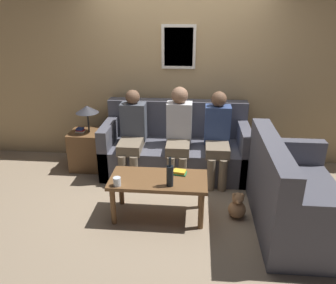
{
  "coord_description": "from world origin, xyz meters",
  "views": [
    {
      "loc": [
        0.27,
        -3.76,
        2.22
      ],
      "look_at": [
        -0.06,
        -0.07,
        0.69
      ],
      "focal_mm": 35.0,
      "sensor_mm": 36.0,
      "label": 1
    }
  ],
  "objects_px": {
    "couch_main": "(176,149)",
    "teddy_bear": "(237,207)",
    "couch_side": "(294,199)",
    "coffee_table": "(159,184)",
    "wine_bottle": "(170,175)",
    "drinking_glass": "(117,182)",
    "person_middle": "(179,131)",
    "person_right": "(217,134)",
    "person_left": "(132,132)"
  },
  "relations": [
    {
      "from": "drinking_glass",
      "to": "person_right",
      "type": "bearing_deg",
      "value": 46.49
    },
    {
      "from": "couch_side",
      "to": "person_middle",
      "type": "xyz_separation_m",
      "value": [
        -1.29,
        1.03,
        0.35
      ]
    },
    {
      "from": "person_left",
      "to": "wine_bottle",
      "type": "bearing_deg",
      "value": -61.47
    },
    {
      "from": "couch_side",
      "to": "person_right",
      "type": "xyz_separation_m",
      "value": [
        -0.77,
        1.02,
        0.32
      ]
    },
    {
      "from": "teddy_bear",
      "to": "coffee_table",
      "type": "bearing_deg",
      "value": -177.51
    },
    {
      "from": "teddy_bear",
      "to": "person_left",
      "type": "bearing_deg",
      "value": 145.29
    },
    {
      "from": "drinking_glass",
      "to": "person_middle",
      "type": "distance_m",
      "value": 1.31
    },
    {
      "from": "teddy_bear",
      "to": "person_middle",
      "type": "bearing_deg",
      "value": 127.61
    },
    {
      "from": "couch_main",
      "to": "teddy_bear",
      "type": "xyz_separation_m",
      "value": [
        0.77,
        -1.11,
        -0.2
      ]
    },
    {
      "from": "couch_main",
      "to": "couch_side",
      "type": "bearing_deg",
      "value": -42.04
    },
    {
      "from": "teddy_bear",
      "to": "couch_side",
      "type": "bearing_deg",
      "value": -9.41
    },
    {
      "from": "wine_bottle",
      "to": "person_middle",
      "type": "distance_m",
      "value": 1.12
    },
    {
      "from": "wine_bottle",
      "to": "teddy_bear",
      "type": "bearing_deg",
      "value": 13.84
    },
    {
      "from": "person_right",
      "to": "couch_side",
      "type": "bearing_deg",
      "value": -52.78
    },
    {
      "from": "wine_bottle",
      "to": "drinking_glass",
      "type": "xyz_separation_m",
      "value": [
        -0.55,
        -0.05,
        -0.08
      ]
    },
    {
      "from": "couch_side",
      "to": "coffee_table",
      "type": "height_order",
      "value": "couch_side"
    },
    {
      "from": "couch_main",
      "to": "drinking_glass",
      "type": "relative_size",
      "value": 21.18
    },
    {
      "from": "couch_main",
      "to": "person_right",
      "type": "distance_m",
      "value": 0.68
    },
    {
      "from": "couch_side",
      "to": "person_middle",
      "type": "distance_m",
      "value": 1.69
    },
    {
      "from": "person_middle",
      "to": "person_right",
      "type": "relative_size",
      "value": 1.04
    },
    {
      "from": "person_left",
      "to": "person_middle",
      "type": "bearing_deg",
      "value": -0.43
    },
    {
      "from": "coffee_table",
      "to": "person_right",
      "type": "bearing_deg",
      "value": 54.63
    },
    {
      "from": "couch_main",
      "to": "coffee_table",
      "type": "distance_m",
      "value": 1.16
    },
    {
      "from": "coffee_table",
      "to": "person_middle",
      "type": "relative_size",
      "value": 0.86
    },
    {
      "from": "couch_side",
      "to": "drinking_glass",
      "type": "distance_m",
      "value": 1.88
    },
    {
      "from": "person_right",
      "to": "teddy_bear",
      "type": "bearing_deg",
      "value": -77.49
    },
    {
      "from": "coffee_table",
      "to": "wine_bottle",
      "type": "distance_m",
      "value": 0.28
    },
    {
      "from": "wine_bottle",
      "to": "person_right",
      "type": "distance_m",
      "value": 1.23
    },
    {
      "from": "couch_side",
      "to": "person_left",
      "type": "distance_m",
      "value": 2.21
    },
    {
      "from": "wine_bottle",
      "to": "person_middle",
      "type": "relative_size",
      "value": 0.26
    },
    {
      "from": "person_right",
      "to": "teddy_bear",
      "type": "distance_m",
      "value": 1.07
    },
    {
      "from": "drinking_glass",
      "to": "person_left",
      "type": "relative_size",
      "value": 0.08
    },
    {
      "from": "couch_side",
      "to": "coffee_table",
      "type": "bearing_deg",
      "value": 87.82
    },
    {
      "from": "person_left",
      "to": "person_right",
      "type": "distance_m",
      "value": 1.16
    },
    {
      "from": "couch_main",
      "to": "person_right",
      "type": "height_order",
      "value": "person_right"
    },
    {
      "from": "drinking_glass",
      "to": "person_left",
      "type": "xyz_separation_m",
      "value": [
        -0.06,
        1.17,
        0.11
      ]
    },
    {
      "from": "drinking_glass",
      "to": "person_middle",
      "type": "height_order",
      "value": "person_middle"
    },
    {
      "from": "wine_bottle",
      "to": "couch_main",
      "type": "bearing_deg",
      "value": 91.05
    },
    {
      "from": "couch_side",
      "to": "teddy_bear",
      "type": "relative_size",
      "value": 4.79
    },
    {
      "from": "couch_main",
      "to": "person_right",
      "type": "bearing_deg",
      "value": -18.63
    },
    {
      "from": "teddy_bear",
      "to": "couch_main",
      "type": "bearing_deg",
      "value": 124.73
    },
    {
      "from": "wine_bottle",
      "to": "person_left",
      "type": "bearing_deg",
      "value": 118.53
    },
    {
      "from": "person_left",
      "to": "person_right",
      "type": "bearing_deg",
      "value": -1.0
    },
    {
      "from": "couch_main",
      "to": "coffee_table",
      "type": "xyz_separation_m",
      "value": [
        -0.11,
        -1.15,
        0.07
      ]
    },
    {
      "from": "couch_main",
      "to": "drinking_glass",
      "type": "xyz_separation_m",
      "value": [
        -0.53,
        -1.35,
        0.19
      ]
    },
    {
      "from": "drinking_glass",
      "to": "person_middle",
      "type": "xyz_separation_m",
      "value": [
        0.58,
        1.17,
        0.15
      ]
    },
    {
      "from": "couch_side",
      "to": "person_left",
      "type": "height_order",
      "value": "person_left"
    },
    {
      "from": "person_middle",
      "to": "couch_side",
      "type": "bearing_deg",
      "value": -38.66
    },
    {
      "from": "couch_side",
      "to": "teddy_bear",
      "type": "distance_m",
      "value": 0.61
    },
    {
      "from": "person_left",
      "to": "coffee_table",
      "type": "bearing_deg",
      "value": -64.21
    }
  ]
}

